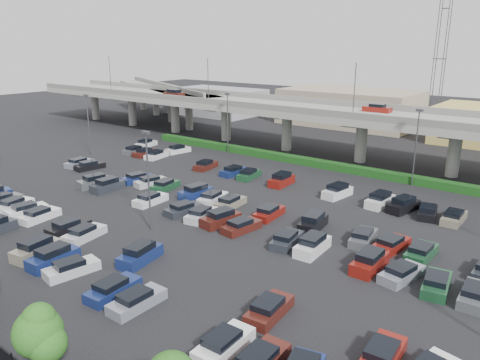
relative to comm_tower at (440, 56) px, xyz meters
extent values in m
plane|color=black|center=(-4.00, -74.00, -15.61)|extent=(280.00, 280.00, 0.00)
cube|color=gray|center=(-4.00, -42.00, -8.36)|extent=(150.00, 13.00, 1.10)
cube|color=slate|center=(-4.00, -48.25, -7.31)|extent=(150.00, 0.50, 1.00)
cube|color=slate|center=(-4.00, -35.75, -7.31)|extent=(150.00, 0.50, 1.00)
cylinder|color=gray|center=(-69.00, -42.00, -12.26)|extent=(1.80, 1.80, 6.70)
cube|color=slate|center=(-69.00, -42.00, -9.11)|extent=(2.60, 9.75, 0.50)
cylinder|color=gray|center=(-55.00, -42.00, -12.26)|extent=(1.80, 1.80, 6.70)
cube|color=slate|center=(-55.00, -42.00, -9.11)|extent=(2.60, 9.75, 0.50)
cylinder|color=gray|center=(-41.00, -42.00, -12.26)|extent=(1.80, 1.80, 6.70)
cube|color=slate|center=(-41.00, -42.00, -9.11)|extent=(2.60, 9.75, 0.50)
cylinder|color=gray|center=(-27.00, -42.00, -12.26)|extent=(1.80, 1.80, 6.70)
cube|color=slate|center=(-27.00, -42.00, -9.11)|extent=(2.60, 9.75, 0.50)
cylinder|color=gray|center=(-13.00, -42.00, -12.26)|extent=(1.80, 1.80, 6.70)
cube|color=slate|center=(-13.00, -42.00, -9.11)|extent=(2.60, 9.75, 0.50)
cylinder|color=gray|center=(1.00, -42.00, -12.26)|extent=(1.80, 1.80, 6.70)
cube|color=slate|center=(1.00, -42.00, -9.11)|extent=(2.60, 9.75, 0.50)
cylinder|color=gray|center=(15.00, -42.00, -12.26)|extent=(1.80, 1.80, 6.70)
cube|color=slate|center=(15.00, -42.00, -9.11)|extent=(2.60, 9.75, 0.50)
cube|color=#471813|center=(-38.00, -45.00, -7.29)|extent=(4.40, 1.82, 1.05)
cube|color=black|center=(-38.00, -45.00, -6.47)|extent=(2.60, 1.60, 0.65)
cube|color=maroon|center=(2.00, -39.00, -7.40)|extent=(4.40, 1.82, 0.82)
cube|color=black|center=(2.00, -39.00, -6.77)|extent=(2.30, 1.60, 0.50)
cylinder|color=#46464A|center=(-54.00, -48.10, -3.81)|extent=(0.14, 0.14, 8.00)
cylinder|color=#46464A|center=(-26.00, -48.10, -3.81)|extent=(0.14, 0.14, 8.00)
cylinder|color=#46464A|center=(2.00, -48.10, -3.81)|extent=(0.14, 0.14, 8.00)
cube|color=gray|center=(-56.00, -31.00, -8.36)|extent=(50.93, 30.13, 1.10)
cube|color=slate|center=(-56.00, -31.00, -7.31)|extent=(47.34, 22.43, 1.00)
cylinder|color=gray|center=(-73.22, -22.97, -12.26)|extent=(1.60, 1.60, 6.70)
cylinder|color=gray|center=(-62.34, -28.04, -12.26)|extent=(1.60, 1.60, 6.70)
cylinder|color=gray|center=(-51.47, -33.11, -12.26)|extent=(1.60, 1.60, 6.70)
cylinder|color=gray|center=(-40.59, -38.18, -12.26)|extent=(1.60, 1.60, 6.70)
cube|color=#123D11|center=(-4.00, -49.00, -15.06)|extent=(66.00, 1.60, 1.10)
sphere|color=#175015|center=(8.00, -100.82, -12.52)|extent=(2.79, 2.79, 2.79)
sphere|color=#175015|center=(8.65, -100.72, -13.02)|extent=(2.19, 2.19, 2.19)
sphere|color=#175015|center=(7.45, -100.90, -12.82)|extent=(2.19, 2.19, 2.19)
sphere|color=#175015|center=(8.04, -100.70, -11.72)|extent=(1.89, 1.89, 1.89)
cube|color=gray|center=(-7.50, -92.50, -15.09)|extent=(2.53, 4.64, 1.05)
cube|color=black|center=(-7.50, -92.50, -14.27)|extent=(2.01, 2.83, 0.65)
cube|color=navy|center=(-4.75, -92.50, -15.09)|extent=(2.11, 4.51, 1.05)
cube|color=black|center=(-4.75, -92.50, -14.27)|extent=(1.77, 2.70, 0.65)
cube|color=silver|center=(-2.00, -92.50, -15.20)|extent=(2.53, 4.64, 0.82)
cube|color=black|center=(-2.00, -92.70, -14.57)|extent=(1.97, 2.54, 0.50)
cube|color=navy|center=(3.50, -92.50, -15.20)|extent=(2.15, 4.53, 0.82)
cube|color=black|center=(3.50, -92.70, -14.57)|extent=(1.77, 2.42, 0.50)
cube|color=gray|center=(6.25, -92.50, -15.20)|extent=(1.84, 4.41, 0.82)
cube|color=black|center=(6.25, -92.70, -14.57)|extent=(1.61, 2.31, 0.50)
cube|color=white|center=(14.50, -92.50, -15.20)|extent=(1.96, 4.46, 0.82)
cube|color=black|center=(14.50, -92.70, -14.57)|extent=(1.67, 2.35, 0.50)
cube|color=black|center=(17.25, -92.70, -14.57)|extent=(1.71, 2.38, 0.50)
cube|color=#4C4F53|center=(-24.00, -87.50, -15.20)|extent=(2.07, 4.50, 0.82)
cube|color=black|center=(-24.00, -87.70, -14.57)|extent=(1.73, 2.39, 0.50)
cube|color=white|center=(-21.25, -87.50, -15.20)|extent=(2.76, 4.70, 0.82)
cube|color=black|center=(-21.25, -87.69, -14.57)|extent=(2.08, 2.60, 0.50)
cube|color=white|center=(-18.50, -87.50, -15.20)|extent=(2.33, 4.59, 0.82)
cube|color=black|center=(-18.50, -87.70, -14.57)|extent=(1.86, 2.47, 0.50)
cube|color=white|center=(-15.75, -87.50, -15.20)|extent=(2.41, 4.61, 0.82)
cube|color=black|center=(-15.75, -87.70, -14.57)|extent=(1.91, 2.50, 0.50)
cube|color=black|center=(-10.25, -87.50, -15.20)|extent=(1.98, 4.46, 0.82)
cube|color=black|center=(-10.25, -87.70, -14.57)|extent=(1.68, 2.36, 0.50)
cube|color=silver|center=(-7.50, -87.50, -15.20)|extent=(2.54, 4.65, 0.82)
cube|color=black|center=(-7.50, -87.70, -14.57)|extent=(1.97, 2.54, 0.50)
cube|color=navy|center=(0.75, -87.50, -15.09)|extent=(2.59, 4.66, 1.05)
cube|color=black|center=(0.75, -87.50, -14.27)|extent=(2.05, 2.85, 0.65)
cube|color=#471813|center=(14.50, -87.50, -15.20)|extent=(2.25, 4.56, 0.82)
cube|color=black|center=(14.50, -87.70, -14.57)|extent=(1.82, 2.45, 0.50)
cube|color=maroon|center=(22.75, -87.50, -15.20)|extent=(2.14, 4.52, 0.82)
cube|color=black|center=(22.75, -87.70, -14.57)|extent=(1.77, 2.41, 0.50)
cube|color=#4C4F53|center=(-21.25, -76.50, -15.09)|extent=(2.56, 4.65, 1.05)
cube|color=black|center=(-21.25, -76.50, -14.27)|extent=(2.03, 2.84, 0.65)
cube|color=#262A31|center=(-18.50, -76.50, -15.09)|extent=(1.93, 4.45, 1.05)
cube|color=black|center=(-18.50, -76.50, -14.27)|extent=(1.67, 2.64, 0.65)
cube|color=white|center=(-10.25, -76.50, -15.20)|extent=(2.08, 4.50, 0.82)
cube|color=black|center=(-10.25, -76.70, -14.57)|extent=(1.74, 2.39, 0.50)
cube|color=#262A31|center=(-4.75, -76.50, -15.20)|extent=(2.27, 4.57, 0.82)
cube|color=black|center=(-4.75, -76.70, -14.57)|extent=(1.83, 2.46, 0.50)
cube|color=silver|center=(-2.00, -76.50, -15.20)|extent=(2.60, 4.66, 0.82)
cube|color=black|center=(-2.00, -76.70, -14.57)|extent=(2.00, 2.55, 0.50)
cube|color=#471813|center=(0.75, -76.50, -15.09)|extent=(2.50, 4.64, 1.05)
cube|color=black|center=(0.75, -76.50, -14.27)|extent=(2.00, 2.82, 0.65)
cube|color=#471813|center=(3.50, -76.50, -15.20)|extent=(2.39, 4.60, 0.82)
cube|color=black|center=(3.50, -76.70, -14.57)|extent=(1.89, 2.49, 0.50)
cube|color=#262A31|center=(9.00, -76.50, -15.20)|extent=(2.51, 4.64, 0.82)
cube|color=black|center=(9.00, -76.70, -14.57)|extent=(1.95, 2.53, 0.50)
cube|color=white|center=(11.75, -76.50, -15.09)|extent=(2.07, 4.50, 1.05)
cube|color=black|center=(11.75, -76.50, -14.27)|extent=(1.75, 2.69, 0.65)
cube|color=maroon|center=(17.25, -76.50, -15.09)|extent=(1.83, 4.40, 1.05)
cube|color=black|center=(17.25, -76.50, -14.27)|extent=(1.61, 2.60, 0.65)
cube|color=gray|center=(20.00, -76.50, -15.20)|extent=(2.66, 4.67, 0.82)
cube|color=black|center=(20.00, -76.70, -14.57)|extent=(2.03, 2.57, 0.50)
cube|color=#194728|center=(22.75, -76.50, -15.20)|extent=(2.46, 4.62, 0.82)
cube|color=black|center=(22.75, -76.70, -14.57)|extent=(1.93, 2.52, 0.50)
cube|color=#4C4F53|center=(25.50, -76.50, -15.20)|extent=(2.04, 4.49, 0.82)
cube|color=black|center=(25.50, -76.70, -14.57)|extent=(1.72, 2.38, 0.50)
cube|color=gray|center=(-32.25, -71.50, -15.20)|extent=(2.22, 4.55, 0.82)
cube|color=black|center=(-32.25, -71.70, -14.57)|extent=(1.81, 2.44, 0.50)
cube|color=black|center=(-29.50, -71.50, -15.20)|extent=(2.36, 4.60, 0.82)
cube|color=black|center=(-29.50, -71.70, -14.57)|extent=(1.88, 2.48, 0.50)
cube|color=navy|center=(-18.50, -71.50, -15.20)|extent=(2.52, 4.64, 0.82)
cube|color=black|center=(-18.50, -71.70, -14.57)|extent=(1.96, 2.53, 0.50)
cube|color=silver|center=(-15.75, -71.50, -15.20)|extent=(2.69, 4.68, 0.82)
cube|color=black|center=(-15.75, -71.70, -14.57)|extent=(2.04, 2.58, 0.50)
cube|color=#194728|center=(-13.00, -71.50, -15.20)|extent=(2.51, 4.64, 0.82)
cube|color=black|center=(-13.00, -71.70, -14.57)|extent=(1.96, 2.53, 0.50)
cube|color=navy|center=(-7.50, -71.50, -15.09)|extent=(2.28, 4.57, 1.05)
cube|color=black|center=(-7.50, -71.50, -14.27)|extent=(1.87, 2.76, 0.65)
cube|color=white|center=(-4.75, -71.50, -15.20)|extent=(2.46, 4.62, 0.82)
cube|color=black|center=(-4.75, -71.70, -14.57)|extent=(1.93, 2.51, 0.50)
cube|color=gray|center=(-2.00, -71.50, -15.20)|extent=(2.14, 4.52, 0.82)
cube|color=black|center=(-2.00, -71.70, -14.57)|extent=(1.77, 2.41, 0.50)
cube|color=maroon|center=(3.50, -71.50, -15.20)|extent=(2.24, 4.56, 0.82)
cube|color=black|center=(3.50, -71.70, -14.57)|extent=(1.82, 2.44, 0.50)
cube|color=black|center=(9.00, -71.50, -15.09)|extent=(2.46, 4.62, 1.05)
cube|color=black|center=(9.00, -71.50, -14.27)|extent=(1.97, 2.81, 0.65)
cube|color=#4C4F53|center=(14.50, -71.50, -15.20)|extent=(2.51, 4.64, 0.82)
cube|color=black|center=(14.50, -71.70, -14.57)|extent=(1.96, 2.53, 0.50)
cube|color=maroon|center=(17.25, -71.50, -15.20)|extent=(2.39, 4.60, 0.82)
cube|color=black|center=(17.25, -71.70, -14.57)|extent=(1.90, 2.49, 0.50)
cube|color=#194728|center=(20.00, -71.50, -15.20)|extent=(1.89, 4.43, 0.82)
cube|color=black|center=(20.00, -71.70, -14.57)|extent=(1.64, 2.33, 0.50)
cube|color=#4C4F53|center=(-32.25, -60.50, -15.20)|extent=(2.10, 4.51, 0.82)
cube|color=black|center=(-32.25, -60.70, -14.57)|extent=(1.74, 2.40, 0.50)
cube|color=#471813|center=(-29.50, -60.50, -15.20)|extent=(1.86, 4.42, 0.82)
cube|color=black|center=(-29.50, -60.70, -14.57)|extent=(1.62, 2.32, 0.50)
cube|color=white|center=(-26.75, -60.50, -15.20)|extent=(2.46, 4.62, 0.82)
cube|color=black|center=(-26.75, -60.70, -14.57)|extent=(1.93, 2.51, 0.50)
cube|color=#471813|center=(-15.75, -60.50, -15.20)|extent=(2.48, 4.63, 0.82)
cube|color=black|center=(-15.75, -60.70, -14.57)|extent=(1.94, 2.52, 0.50)
cube|color=navy|center=(-10.25, -60.50, -15.20)|extent=(2.08, 4.50, 0.82)
cube|color=black|center=(-10.25, -60.70, -14.57)|extent=(1.74, 2.39, 0.50)
cube|color=#194728|center=(-7.50, -60.50, -15.20)|extent=(2.49, 4.63, 0.82)
cube|color=black|center=(-7.50, -60.70, -14.57)|extent=(1.95, 2.52, 0.50)
cube|color=maroon|center=(-2.00, -60.50, -15.09)|extent=(2.07, 4.50, 1.05)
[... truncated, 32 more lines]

